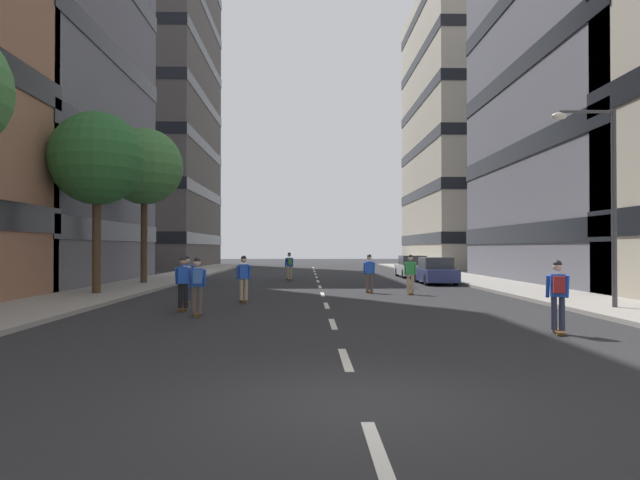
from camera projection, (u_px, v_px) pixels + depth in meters
The scene contains 20 objects.
ground_plane at pixel (319, 285), 32.56m from camera, with size 148.58×148.58×0.00m, color #28282B.
sidewalk_left at pixel (159, 281), 35.42m from camera, with size 3.71×68.10×0.14m, color #9E9991.
sidewalk_right at pixel (475, 280), 35.88m from camera, with size 3.71×68.10×0.14m, color #9E9991.
lane_markings at pixel (319, 284), 33.29m from camera, with size 0.16×57.20×0.01m.
building_left_far at pixel (144, 106), 62.98m from camera, with size 13.67×21.26×34.88m.
building_right_mid at pixel (631, 77), 34.10m from camera, with size 13.67×21.03×24.03m.
building_right_far at pixel (479, 130), 63.82m from camera, with size 13.67×21.80×29.87m.
parked_car_near at pixel (435, 272), 33.19m from camera, with size 1.82×4.40×1.52m.
parked_car_mid at pixel (412, 267), 40.56m from camera, with size 1.82×4.40×1.52m.
street_tree_near at pixel (97, 159), 24.92m from camera, with size 4.00×4.00×7.78m.
street_tree_far at pixel (144, 167), 32.19m from camera, with size 4.24×4.24×8.58m.
streetlamp_right at pixel (603, 185), 18.98m from camera, with size 2.13×0.30×6.50m.
skater_0 at pixel (244, 276), 22.09m from camera, with size 0.57×0.92×1.78m.
skater_1 at pixel (558, 292), 13.96m from camera, with size 0.57×0.92×1.78m.
skater_2 at pixel (410, 272), 25.79m from camera, with size 0.55×0.92×1.78m.
skater_3 at pixel (289, 264), 36.70m from camera, with size 0.57×0.92×1.78m.
skater_4 at pixel (187, 276), 21.66m from camera, with size 0.57×0.92×1.78m.
skater_5 at pixel (369, 271), 26.63m from camera, with size 0.55×0.92×1.78m.
skater_6 at pixel (197, 283), 17.68m from camera, with size 0.57×0.92×1.78m.
skater_7 at pixel (183, 281), 19.12m from camera, with size 0.54×0.91×1.78m.
Camera 1 is at (-0.73, -7.82, 2.08)m, focal length 32.57 mm.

